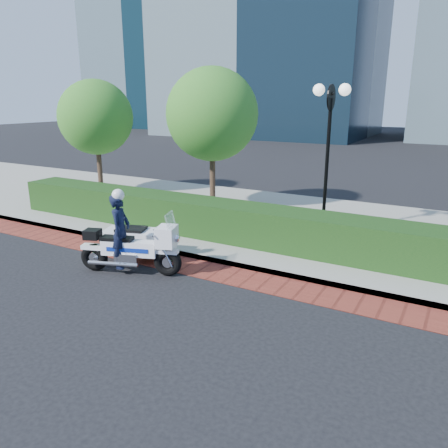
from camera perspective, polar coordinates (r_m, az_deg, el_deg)
The scene contains 8 objects.
ground at distance 9.06m, azimuth -3.48°, elevation -10.02°, with size 120.00×120.00×0.00m, color black.
brick_strip at distance 10.24m, azimuth 1.08°, elevation -6.77°, with size 60.00×1.00×0.01m, color maroon.
sidewalk at distance 14.12m, azimuth 9.76°, elevation -0.19°, with size 60.00×8.00×0.15m, color gray.
hedge_main at distance 11.81m, azimuth 5.93°, elevation -0.38°, with size 18.00×1.20×1.00m, color black.
lamppost at distance 12.54m, azimuth 13.50°, elevation 11.00°, with size 1.02×0.70×4.21m.
tree_a at distance 18.94m, azimuth -16.41°, elevation 13.20°, with size 3.00×3.00×4.58m.
tree_b at distance 15.51m, azimuth -1.57°, elevation 14.09°, with size 3.20×3.20×4.89m.
police_motorcycle at distance 10.75m, azimuth -12.02°, elevation -2.09°, with size 2.54×1.84×2.02m.
Camera 1 is at (4.45, -6.81, 4.00)m, focal length 35.00 mm.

